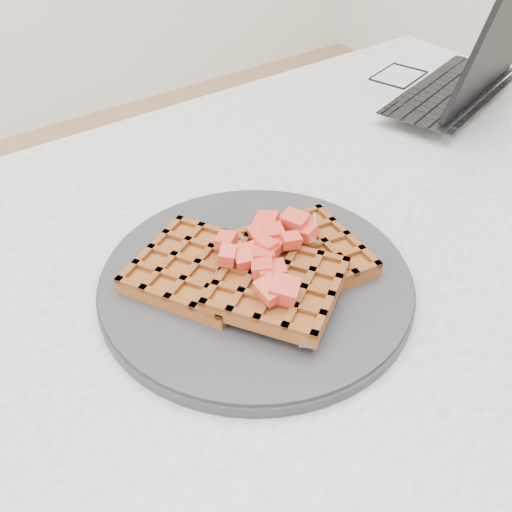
% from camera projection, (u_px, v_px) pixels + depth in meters
% --- Properties ---
extents(table, '(1.20, 0.80, 0.75)m').
position_uv_depth(table, '(310.00, 316.00, 0.70)').
color(table, silver).
rests_on(table, ground).
extents(plate, '(0.31, 0.31, 0.02)m').
position_uv_depth(plate, '(256.00, 281.00, 0.57)').
color(plate, '#252528').
rests_on(plate, table).
extents(waffles, '(0.24, 0.23, 0.03)m').
position_uv_depth(waffles, '(258.00, 268.00, 0.56)').
color(waffles, brown).
rests_on(waffles, plate).
extents(strawberry_pile, '(0.15, 0.15, 0.02)m').
position_uv_depth(strawberry_pile, '(256.00, 245.00, 0.54)').
color(strawberry_pile, '#A41A10').
rests_on(strawberry_pile, waffles).
extents(fork, '(0.13, 0.15, 0.02)m').
position_uv_depth(fork, '(306.00, 274.00, 0.55)').
color(fork, silver).
rests_on(fork, plate).
extents(laptop, '(0.33, 0.28, 0.20)m').
position_uv_depth(laptop, '(443.00, 79.00, 0.89)').
color(laptop, black).
rests_on(laptop, table).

